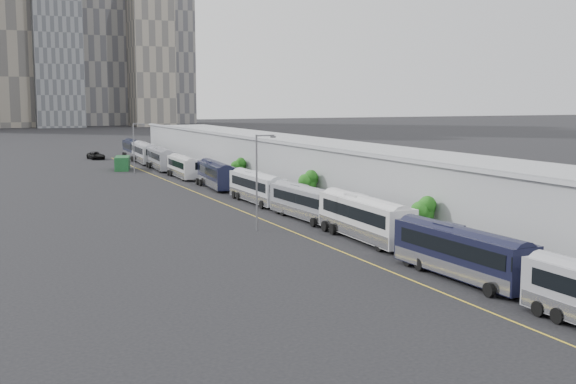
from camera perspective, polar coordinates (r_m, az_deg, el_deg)
sidewalk at (r=84.75m, az=3.16°, el=-1.09°), size 10.00×170.00×0.12m
lane_line at (r=80.56m, az=-3.51°, el=-1.57°), size 0.12×160.00×0.02m
depot at (r=86.20m, az=5.53°, el=1.35°), size 12.45×160.40×7.20m
skyline at (r=346.85m, az=-20.04°, el=13.32°), size 145.00×64.00×120.00m
bus_1 at (r=51.98m, az=13.53°, el=-5.04°), size 3.03×12.71×3.69m
bus_2 at (r=64.66m, az=6.05°, el=-2.35°), size 3.14×13.55×3.94m
bus_3 at (r=75.21m, az=1.38°, el=-1.07°), size 2.95×12.16×3.53m
bus_4 at (r=87.10m, az=-2.44°, el=0.15°), size 2.85×12.76×3.73m
bus_5 at (r=102.06m, az=-5.71°, el=1.19°), size 3.69×12.96×3.74m
bus_6 at (r=115.70m, az=-8.30°, el=1.83°), size 2.87×12.05×3.50m
bus_7 at (r=129.47m, az=-9.99°, el=2.46°), size 3.55×13.39×3.87m
bus_8 at (r=143.04m, az=-11.27°, el=2.92°), size 3.59×14.03×4.06m
bus_9 at (r=155.07m, az=-12.04°, el=3.22°), size 3.14×13.48×3.92m
tree_1 at (r=62.37m, az=10.54°, el=-1.47°), size 2.10×2.10×4.15m
tree_2 at (r=81.77m, az=1.55°, el=0.86°), size 2.10×2.10×4.31m
tree_3 at (r=103.05m, az=-3.96°, el=2.03°), size 1.93×1.93×3.92m
street_lamp_near at (r=68.52m, az=-2.35°, el=1.30°), size 2.04×0.22×9.18m
street_lamp_far at (r=122.88m, az=-12.00°, el=3.67°), size 2.04×0.22×8.43m
shipping_container at (r=130.55m, az=-12.96°, el=2.22°), size 3.85×6.67×2.37m
suv at (r=154.90m, az=-14.93°, el=2.80°), size 3.30×5.92×1.57m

